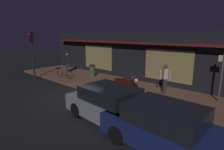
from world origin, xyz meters
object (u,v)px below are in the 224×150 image
(person_bystander, at_px, (165,78))
(sign_post, at_px, (222,75))
(parked_car_near, at_px, (112,105))
(trash_bin, at_px, (92,71))
(motorcycle, at_px, (125,84))
(traffic_light_pole, at_px, (32,47))
(parked_car_far, at_px, (168,129))
(person_photographer, at_px, (68,62))
(bicycle_parked, at_px, (65,73))

(person_bystander, distance_m, sign_post, 2.75)
(sign_post, height_order, parked_car_near, sign_post)
(trash_bin, bearing_deg, sign_post, 4.16)
(motorcycle, distance_m, traffic_light_pole, 7.84)
(person_bystander, relative_size, parked_car_far, 0.40)
(parked_car_far, bearing_deg, person_photographer, 158.88)
(person_photographer, relative_size, sign_post, 0.70)
(traffic_light_pole, bearing_deg, sign_post, 18.18)
(bicycle_parked, relative_size, parked_car_far, 0.40)
(parked_car_near, bearing_deg, traffic_light_pole, 172.63)
(person_bystander, bearing_deg, bicycle_parked, -166.98)
(bicycle_parked, bearing_deg, motorcycle, 3.52)
(motorcycle, distance_m, person_bystander, 2.29)
(trash_bin, xyz_separation_m, traffic_light_pole, (-3.02, -3.24, 1.86))
(motorcycle, bearing_deg, person_photographer, 171.02)
(bicycle_parked, height_order, traffic_light_pole, traffic_light_pole)
(sign_post, relative_size, traffic_light_pole, 0.67)
(bicycle_parked, xyz_separation_m, person_photographer, (-1.75, 1.50, 0.52))
(person_photographer, xyz_separation_m, parked_car_near, (9.02, -4.16, -0.32))
(person_bystander, height_order, traffic_light_pole, traffic_light_pole)
(trash_bin, distance_m, traffic_light_pole, 4.81)
(bicycle_parked, distance_m, sign_post, 10.32)
(sign_post, relative_size, parked_car_far, 0.58)
(motorcycle, bearing_deg, parked_car_near, -60.37)
(motorcycle, relative_size, traffic_light_pole, 0.46)
(trash_bin, bearing_deg, person_bystander, -0.53)
(person_bystander, distance_m, parked_car_far, 5.26)
(bicycle_parked, relative_size, trash_bin, 1.77)
(bicycle_parked, relative_size, traffic_light_pole, 0.46)
(person_bystander, height_order, trash_bin, person_bystander)
(person_bystander, distance_m, trash_bin, 6.20)
(bicycle_parked, relative_size, person_photographer, 0.98)
(bicycle_parked, xyz_separation_m, trash_bin, (1.18, 1.76, 0.11))
(parked_car_near, bearing_deg, parked_car_far, -6.70)
(trash_bin, height_order, parked_car_far, parked_car_far)
(motorcycle, bearing_deg, sign_post, 24.97)
(parked_car_near, height_order, parked_car_far, same)
(sign_post, xyz_separation_m, trash_bin, (-8.80, -0.64, -0.89))
(bicycle_parked, distance_m, parked_car_far, 10.23)
(sign_post, xyz_separation_m, traffic_light_pole, (-11.83, -3.88, 0.97))
(traffic_light_pole, height_order, parked_car_far, traffic_light_pole)
(trash_bin, distance_m, parked_car_near, 7.53)
(person_bystander, relative_size, parked_car_near, 0.40)
(person_photographer, relative_size, person_bystander, 1.00)
(bicycle_parked, relative_size, parked_car_near, 0.39)
(motorcycle, xyz_separation_m, bicycle_parked, (-5.57, -0.34, -0.14))
(person_photographer, xyz_separation_m, sign_post, (11.74, 0.90, 0.48))
(parked_car_near, distance_m, parked_car_far, 2.53)
(motorcycle, relative_size, person_photographer, 0.99)
(person_photographer, distance_m, parked_car_near, 9.94)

